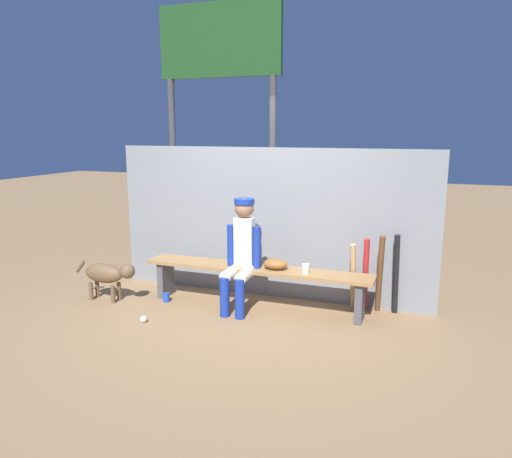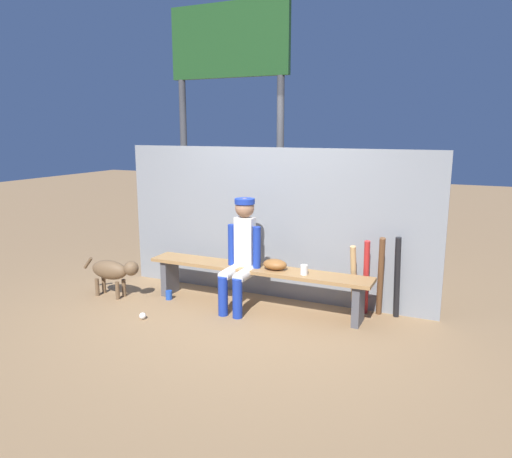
{
  "view_description": "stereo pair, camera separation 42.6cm",
  "coord_description": "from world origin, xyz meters",
  "px_view_note": "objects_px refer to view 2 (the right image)",
  "views": [
    {
      "loc": [
        1.86,
        -5.08,
        2.05
      ],
      "look_at": [
        0.0,
        0.0,
        0.94
      ],
      "focal_mm": 34.17,
      "sensor_mm": 36.0,
      "label": 1
    },
    {
      "loc": [
        2.25,
        -4.92,
        2.05
      ],
      "look_at": [
        0.0,
        0.0,
        0.94
      ],
      "focal_mm": 34.17,
      "sensor_mm": 36.0,
      "label": 2
    }
  ],
  "objects_px": {
    "scoreboard": "(232,75)",
    "baseball_glove": "(275,264)",
    "player_seated": "(241,250)",
    "cup_on_ground": "(169,295)",
    "bat_wood_tan": "(354,279)",
    "baseball": "(143,316)",
    "bat_aluminum_black": "(397,278)",
    "dog": "(113,271)",
    "cup_on_bench": "(304,270)",
    "dugout_bench": "(256,276)",
    "bat_wood_dark": "(381,277)",
    "bat_aluminum_red": "(366,278)"
  },
  "relations": [
    {
      "from": "dugout_bench",
      "to": "bat_aluminum_black",
      "type": "relative_size",
      "value": 2.93
    },
    {
      "from": "bat_aluminum_black",
      "to": "dog",
      "type": "relative_size",
      "value": 1.09
    },
    {
      "from": "baseball",
      "to": "scoreboard",
      "type": "xyz_separation_m",
      "value": [
        0.02,
        2.17,
        2.74
      ]
    },
    {
      "from": "dog",
      "to": "baseball",
      "type": "bearing_deg",
      "value": -30.2
    },
    {
      "from": "scoreboard",
      "to": "dog",
      "type": "relative_size",
      "value": 4.72
    },
    {
      "from": "baseball_glove",
      "to": "baseball",
      "type": "xyz_separation_m",
      "value": [
        -1.22,
        -0.85,
        -0.51
      ]
    },
    {
      "from": "bat_wood_tan",
      "to": "baseball",
      "type": "bearing_deg",
      "value": -151.11
    },
    {
      "from": "dugout_bench",
      "to": "scoreboard",
      "type": "height_order",
      "value": "scoreboard"
    },
    {
      "from": "bat_wood_dark",
      "to": "bat_aluminum_black",
      "type": "xyz_separation_m",
      "value": [
        0.17,
        0.06,
        -0.0
      ]
    },
    {
      "from": "baseball",
      "to": "dog",
      "type": "relative_size",
      "value": 0.09
    },
    {
      "from": "baseball_glove",
      "to": "bat_aluminum_red",
      "type": "height_order",
      "value": "bat_aluminum_red"
    },
    {
      "from": "player_seated",
      "to": "cup_on_bench",
      "type": "xyz_separation_m",
      "value": [
        0.74,
        0.06,
        -0.15
      ]
    },
    {
      "from": "bat_aluminum_red",
      "to": "bat_wood_dark",
      "type": "height_order",
      "value": "bat_wood_dark"
    },
    {
      "from": "dugout_bench",
      "to": "bat_aluminum_red",
      "type": "height_order",
      "value": "bat_aluminum_red"
    },
    {
      "from": "dugout_bench",
      "to": "bat_aluminum_red",
      "type": "relative_size",
      "value": 3.12
    },
    {
      "from": "baseball_glove",
      "to": "bat_wood_dark",
      "type": "bearing_deg",
      "value": 14.36
    },
    {
      "from": "scoreboard",
      "to": "baseball_glove",
      "type": "bearing_deg",
      "value": -47.7
    },
    {
      "from": "bat_wood_dark",
      "to": "cup_on_bench",
      "type": "xyz_separation_m",
      "value": [
        -0.77,
        -0.34,
        0.08
      ]
    },
    {
      "from": "bat_aluminum_red",
      "to": "cup_on_bench",
      "type": "xyz_separation_m",
      "value": [
        -0.61,
        -0.35,
        0.11
      ]
    },
    {
      "from": "baseball_glove",
      "to": "bat_aluminum_red",
      "type": "relative_size",
      "value": 0.32
    },
    {
      "from": "bat_wood_tan",
      "to": "bat_wood_dark",
      "type": "xyz_separation_m",
      "value": [
        0.29,
        0.01,
        0.06
      ]
    },
    {
      "from": "bat_wood_dark",
      "to": "cup_on_ground",
      "type": "height_order",
      "value": "bat_wood_dark"
    },
    {
      "from": "player_seated",
      "to": "bat_wood_dark",
      "type": "distance_m",
      "value": 1.58
    },
    {
      "from": "dugout_bench",
      "to": "bat_aluminum_red",
      "type": "bearing_deg",
      "value": 14.02
    },
    {
      "from": "bat_wood_dark",
      "to": "cup_on_ground",
      "type": "xyz_separation_m",
      "value": [
        -2.45,
        -0.49,
        -0.41
      ]
    },
    {
      "from": "bat_wood_dark",
      "to": "dog",
      "type": "distance_m",
      "value": 3.21
    },
    {
      "from": "player_seated",
      "to": "baseball_glove",
      "type": "height_order",
      "value": "player_seated"
    },
    {
      "from": "baseball",
      "to": "player_seated",
      "type": "bearing_deg",
      "value": 41.45
    },
    {
      "from": "baseball",
      "to": "bat_wood_dark",
      "type": "bearing_deg",
      "value": 25.91
    },
    {
      "from": "player_seated",
      "to": "cup_on_ground",
      "type": "bearing_deg",
      "value": -174.45
    },
    {
      "from": "dugout_bench",
      "to": "dog",
      "type": "xyz_separation_m",
      "value": [
        -1.76,
        -0.4,
        -0.05
      ]
    },
    {
      "from": "dugout_bench",
      "to": "bat_wood_dark",
      "type": "relative_size",
      "value": 2.88
    },
    {
      "from": "cup_on_bench",
      "to": "scoreboard",
      "type": "xyz_separation_m",
      "value": [
        -1.57,
        1.37,
        2.24
      ]
    },
    {
      "from": "cup_on_bench",
      "to": "dog",
      "type": "distance_m",
      "value": 2.4
    },
    {
      "from": "cup_on_ground",
      "to": "dog",
      "type": "bearing_deg",
      "value": -163.8
    },
    {
      "from": "bat_wood_dark",
      "to": "bat_aluminum_black",
      "type": "relative_size",
      "value": 1.02
    },
    {
      "from": "cup_on_ground",
      "to": "scoreboard",
      "type": "relative_size",
      "value": 0.03
    },
    {
      "from": "baseball_glove",
      "to": "scoreboard",
      "type": "bearing_deg",
      "value": 132.3
    },
    {
      "from": "player_seated",
      "to": "baseball_glove",
      "type": "relative_size",
      "value": 4.58
    },
    {
      "from": "bat_wood_dark",
      "to": "cup_on_bench",
      "type": "distance_m",
      "value": 0.84
    },
    {
      "from": "bat_wood_tan",
      "to": "baseball",
      "type": "height_order",
      "value": "bat_wood_tan"
    },
    {
      "from": "bat_wood_dark",
      "to": "dugout_bench",
      "type": "bearing_deg",
      "value": -168.03
    },
    {
      "from": "bat_aluminum_red",
      "to": "player_seated",
      "type": "bearing_deg",
      "value": -163.08
    },
    {
      "from": "bat_wood_dark",
      "to": "cup_on_ground",
      "type": "distance_m",
      "value": 2.53
    },
    {
      "from": "bat_aluminum_red",
      "to": "cup_on_bench",
      "type": "height_order",
      "value": "bat_aluminum_red"
    },
    {
      "from": "bat_wood_dark",
      "to": "cup_on_ground",
      "type": "relative_size",
      "value": 8.52
    },
    {
      "from": "bat_wood_tan",
      "to": "scoreboard",
      "type": "relative_size",
      "value": 0.2
    },
    {
      "from": "cup_on_bench",
      "to": "dog",
      "type": "height_order",
      "value": "cup_on_bench"
    },
    {
      "from": "bat_aluminum_black",
      "to": "dog",
      "type": "bearing_deg",
      "value": -167.23
    },
    {
      "from": "baseball_glove",
      "to": "baseball",
      "type": "bearing_deg",
      "value": -145.04
    }
  ]
}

